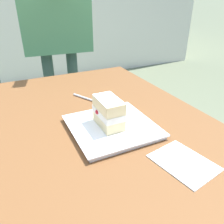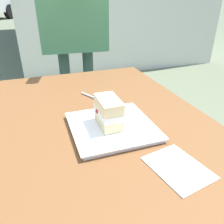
{
  "view_description": "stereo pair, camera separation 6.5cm",
  "coord_description": "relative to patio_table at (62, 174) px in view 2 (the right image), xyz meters",
  "views": [
    {
      "loc": [
        0.49,
        -0.09,
        1.09
      ],
      "look_at": [
        -0.03,
        0.16,
        0.79
      ],
      "focal_mm": 36.12,
      "sensor_mm": 36.0,
      "label": 1
    },
    {
      "loc": [
        0.51,
        -0.03,
        1.09
      ],
      "look_at": [
        -0.03,
        0.16,
        0.79
      ],
      "focal_mm": 36.12,
      "sensor_mm": 36.0,
      "label": 2
    }
  ],
  "objects": [
    {
      "name": "patio_table",
      "position": [
        0.0,
        0.0,
        0.0
      ],
      "size": [
        1.22,
        0.99,
        0.73
      ],
      "color": "brown",
      "rests_on": "ground"
    },
    {
      "name": "dessert_plate",
      "position": [
        -0.03,
        0.16,
        0.11
      ],
      "size": [
        0.24,
        0.24,
        0.02
      ],
      "color": "white",
      "rests_on": "patio_table"
    },
    {
      "name": "cake_slice",
      "position": [
        -0.03,
        0.15,
        0.16
      ],
      "size": [
        0.11,
        0.06,
        0.09
      ],
      "color": "beige",
      "rests_on": "dessert_plate"
    },
    {
      "name": "dessert_fork",
      "position": [
        -0.24,
        0.18,
        0.1
      ],
      "size": [
        0.16,
        0.09,
        0.01
      ],
      "color": "silver",
      "rests_on": "patio_table"
    },
    {
      "name": "paper_napkin",
      "position": [
        0.18,
        0.25,
        0.1
      ],
      "size": [
        0.16,
        0.13,
        0.0
      ],
      "color": "white",
      "rests_on": "patio_table"
    },
    {
      "name": "diner_person",
      "position": [
        -0.97,
        0.24,
        0.38
      ],
      "size": [
        0.55,
        0.43,
        1.52
      ],
      "color": "#334B43",
      "rests_on": "ground"
    }
  ]
}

